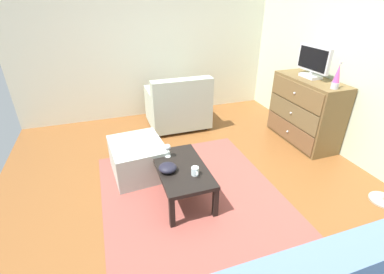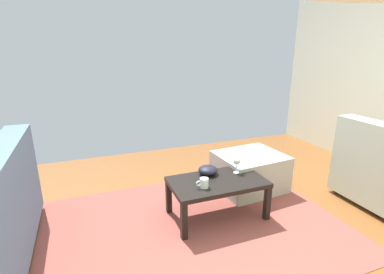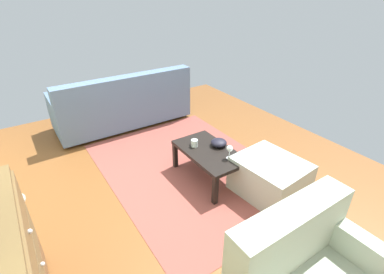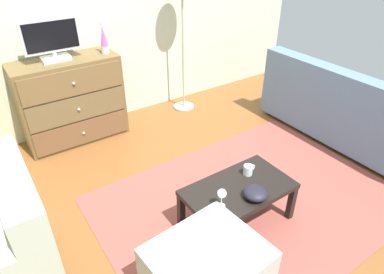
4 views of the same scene
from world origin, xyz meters
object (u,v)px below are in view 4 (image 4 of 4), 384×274
object	(u,v)px
coffee_table	(238,192)
wine_glass	(222,194)
lava_lamp	(104,40)
bowl_decorative	(256,193)
dresser	(72,101)
ottoman	(207,272)
mug	(248,170)
couch_large	(351,113)
tv	(52,39)

from	to	relation	value
coffee_table	wine_glass	xyz separation A→B (m)	(-0.24, -0.08, 0.17)
lava_lamp	bowl_decorative	bearing A→B (deg)	-83.80
dresser	bowl_decorative	size ratio (longest dim) A/B	5.88
lava_lamp	bowl_decorative	size ratio (longest dim) A/B	1.78
dresser	bowl_decorative	distance (m)	2.32
dresser	ottoman	distance (m)	2.46
coffee_table	bowl_decorative	size ratio (longest dim) A/B	4.68
dresser	mug	distance (m)	2.14
bowl_decorative	mug	bearing A→B (deg)	58.61
lava_lamp	couch_large	size ratio (longest dim) A/B	0.16
lava_lamp	bowl_decorative	distance (m)	2.29
wine_glass	mug	distance (m)	0.46
wine_glass	bowl_decorative	distance (m)	0.29
tv	bowl_decorative	size ratio (longest dim) A/B	3.04
dresser	ottoman	world-z (taller)	dresser
wine_glass	mug	world-z (taller)	wine_glass
ottoman	coffee_table	bearing A→B (deg)	32.83
coffee_table	couch_large	size ratio (longest dim) A/B	0.42
mug	ottoman	bearing A→B (deg)	-148.49
dresser	tv	size ratio (longest dim) A/B	1.94
tv	lava_lamp	distance (m)	0.52
lava_lamp	wine_glass	size ratio (longest dim) A/B	2.10
dresser	mug	size ratio (longest dim) A/B	9.58
tv	wine_glass	world-z (taller)	tv
dresser	bowl_decorative	world-z (taller)	dresser
bowl_decorative	ottoman	distance (m)	0.69
tv	couch_large	xyz separation A→B (m)	(2.63, -1.81, -0.83)
dresser	lava_lamp	distance (m)	0.76
mug	couch_large	xyz separation A→B (m)	(1.73, 0.20, -0.08)
coffee_table	ottoman	size ratio (longest dim) A/B	1.24
coffee_table	ottoman	bearing A→B (deg)	-147.17
wine_glass	bowl_decorative	size ratio (longest dim) A/B	0.85
tv	wine_glass	distance (m)	2.32
tv	ottoman	distance (m)	2.65
dresser	wine_glass	xyz separation A→B (m)	(0.41, -2.15, 0.01)
wine_glass	ottoman	xyz separation A→B (m)	(-0.34, -0.30, -0.28)
dresser	lava_lamp	size ratio (longest dim) A/B	3.31
dresser	couch_large	distance (m)	3.12
couch_large	coffee_table	bearing A→B (deg)	-171.53
mug	coffee_table	bearing A→B (deg)	-153.22
ottoman	couch_large	bearing A→B (deg)	14.88
lava_lamp	ottoman	distance (m)	2.59
coffee_table	wine_glass	size ratio (longest dim) A/B	5.54
dresser	coffee_table	size ratio (longest dim) A/B	1.26
dresser	ottoman	bearing A→B (deg)	-88.39
wine_glass	lava_lamp	bearing A→B (deg)	89.04
wine_glass	ottoman	distance (m)	0.53
coffee_table	bowl_decorative	distance (m)	0.18
coffee_table	mug	xyz separation A→B (m)	(0.17, 0.09, 0.09)
lava_lamp	wine_glass	bearing A→B (deg)	-90.96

